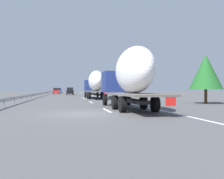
{
  "coord_description": "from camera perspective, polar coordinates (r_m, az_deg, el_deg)",
  "views": [
    {
      "loc": [
        -14.85,
        1.09,
        1.49
      ],
      "look_at": [
        15.15,
        -4.7,
        1.45
      ],
      "focal_mm": 39.05,
      "sensor_mm": 36.0,
      "label": 1
    }
  ],
  "objects": [
    {
      "name": "ground_plane",
      "position": [
        54.88,
        -9.78,
        -1.47
      ],
      "size": [
        260.0,
        260.0,
        0.0
      ],
      "primitive_type": "plane",
      "color": "#4C4C4F"
    },
    {
      "name": "lane_stripe_0",
      "position": [
        17.16,
        -1.19,
        -4.89
      ],
      "size": [
        3.2,
        0.2,
        0.01
      ],
      "primitive_type": "cube",
      "color": "white",
      "rests_on": "ground_plane"
    },
    {
      "name": "lane_stripe_1",
      "position": [
        27.96,
        -4.98,
        -2.96
      ],
      "size": [
        3.2,
        0.2,
        0.01
      ],
      "primitive_type": "cube",
      "color": "white",
      "rests_on": "ground_plane"
    },
    {
      "name": "lane_stripe_2",
      "position": [
        37.57,
        -6.51,
        -2.18
      ],
      "size": [
        3.2,
        0.2,
        0.01
      ],
      "primitive_type": "cube",
      "color": "white",
      "rests_on": "ground_plane"
    },
    {
      "name": "lane_stripe_3",
      "position": [
        42.08,
        -6.98,
        -1.94
      ],
      "size": [
        3.2,
        0.2,
        0.01
      ],
      "primitive_type": "cube",
      "color": "white",
      "rests_on": "ground_plane"
    },
    {
      "name": "lane_stripe_4",
      "position": [
        59.33,
        -8.13,
        -1.35
      ],
      "size": [
        3.2,
        0.2,
        0.01
      ],
      "primitive_type": "cube",
      "color": "white",
      "rests_on": "ground_plane"
    },
    {
      "name": "lane_stripe_5",
      "position": [
        58.57,
        -8.09,
        -1.37
      ],
      "size": [
        3.2,
        0.2,
        0.01
      ],
      "primitive_type": "cube",
      "color": "white",
      "rests_on": "ground_plane"
    },
    {
      "name": "lane_stripe_6",
      "position": [
        65.44,
        -8.39,
        -1.21
      ],
      "size": [
        3.2,
        0.2,
        0.01
      ],
      "primitive_type": "cube",
      "color": "white",
      "rests_on": "ground_plane"
    },
    {
      "name": "lane_stripe_7",
      "position": [
        74.5,
        -8.7,
        -1.06
      ],
      "size": [
        3.2,
        0.2,
        0.01
      ],
      "primitive_type": "cube",
      "color": "white",
      "rests_on": "ground_plane"
    },
    {
      "name": "edge_line_right",
      "position": [
        60.23,
        -4.64,
        -1.33
      ],
      "size": [
        110.0,
        0.2,
        0.01
      ],
      "primitive_type": "cube",
      "color": "white",
      "rests_on": "ground_plane"
    },
    {
      "name": "truck_lead",
      "position": [
        38.9,
        -4.0,
        1.54
      ],
      "size": [
        14.2,
        2.55,
        4.34
      ],
      "color": "navy",
      "rests_on": "ground_plane"
    },
    {
      "name": "truck_trailing",
      "position": [
        18.15,
        4.08,
        3.21
      ],
      "size": [
        12.68,
        2.55,
        4.41
      ],
      "color": "navy",
      "rests_on": "ground_plane"
    },
    {
      "name": "car_black_suv",
      "position": [
        63.6,
        -9.82,
        -0.39
      ],
      "size": [
        4.15,
        1.81,
        1.92
      ],
      "color": "black",
      "rests_on": "ground_plane"
    },
    {
      "name": "car_yellow_coupe",
      "position": [
        106.23,
        -12.35,
        -0.2
      ],
      "size": [
        4.04,
        1.76,
        1.95
      ],
      "color": "gold",
      "rests_on": "ground_plane"
    },
    {
      "name": "car_red_compact",
      "position": [
        76.04,
        -12.95,
        -0.33
      ],
      "size": [
        4.38,
        1.84,
        1.87
      ],
      "color": "red",
      "rests_on": "ground_plane"
    },
    {
      "name": "car_blue_sedan",
      "position": [
        95.51,
        -12.25,
        -0.26
      ],
      "size": [
        4.61,
        1.81,
        1.8
      ],
      "color": "#28479E",
      "rests_on": "ground_plane"
    },
    {
      "name": "road_sign",
      "position": [
        65.05,
        -4.04,
        0.88
      ],
      "size": [
        0.1,
        0.9,
        3.48
      ],
      "color": "gray",
      "rests_on": "ground_plane"
    },
    {
      "name": "tree_0",
      "position": [
        102.33,
        -3.57,
        1.36
      ],
      "size": [
        3.0,
        3.0,
        5.88
      ],
      "color": "#472D19",
      "rests_on": "ground_plane"
    },
    {
      "name": "tree_1",
      "position": [
        92.03,
        -2.44,
        2.08
      ],
      "size": [
        3.29,
        3.29,
        7.55
      ],
      "color": "#472D19",
      "rests_on": "ground_plane"
    },
    {
      "name": "tree_2",
      "position": [
        80.27,
        -0.59,
        1.82
      ],
      "size": [
        3.28,
        3.28,
        6.2
      ],
      "color": "#472D19",
      "rests_on": "ground_plane"
    },
    {
      "name": "tree_3",
      "position": [
        26.94,
        21.11,
        3.88
      ],
      "size": [
        3.37,
        3.37,
        5.1
      ],
      "color": "#472D19",
      "rests_on": "ground_plane"
    },
    {
      "name": "tree_4",
      "position": [
        51.22,
        4.88,
        1.83
      ],
      "size": [
        3.24,
        3.24,
        4.9
      ],
      "color": "#472D19",
      "rests_on": "ground_plane"
    },
    {
      "name": "guardrail_median",
      "position": [
        58.07,
        -15.77,
        -0.82
      ],
      "size": [
        94.0,
        0.1,
        0.76
      ],
      "color": "#9EA0A5",
      "rests_on": "ground_plane"
    }
  ]
}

